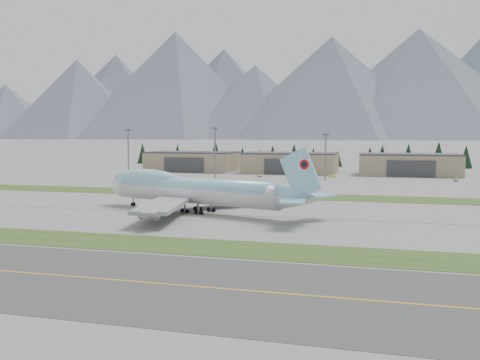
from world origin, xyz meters
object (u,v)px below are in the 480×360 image
(boeing_747_freighter, at_px, (193,190))
(hangar_right, at_px, (410,164))
(hangar_left, at_px, (192,161))
(hangar_center, at_px, (290,163))
(service_vehicle_a, at_px, (260,177))
(service_vehicle_c, at_px, (456,181))
(service_vehicle_b, at_px, (332,177))

(boeing_747_freighter, relative_size, hangar_right, 1.38)
(boeing_747_freighter, distance_m, hangar_right, 158.75)
(hangar_left, height_order, hangar_center, same)
(service_vehicle_a, relative_size, service_vehicle_c, 0.84)
(hangar_left, xyz_separation_m, service_vehicle_b, (79.22, -23.34, -5.39))
(hangar_left, bearing_deg, service_vehicle_b, -16.42)
(boeing_747_freighter, bearing_deg, hangar_center, 108.10)
(boeing_747_freighter, bearing_deg, hangar_right, 85.90)
(service_vehicle_b, bearing_deg, boeing_747_freighter, 166.35)
(boeing_747_freighter, height_order, service_vehicle_b, boeing_747_freighter)
(service_vehicle_c, bearing_deg, service_vehicle_a, -173.63)
(boeing_747_freighter, relative_size, service_vehicle_a, 17.89)
(hangar_left, height_order, hangar_right, same)
(service_vehicle_b, bearing_deg, service_vehicle_c, -99.76)
(boeing_747_freighter, distance_m, service_vehicle_b, 126.22)
(hangar_center, distance_m, hangar_right, 60.00)
(hangar_center, distance_m, service_vehicle_c, 83.92)
(hangar_right, xyz_separation_m, service_vehicle_b, (-35.78, -23.34, -5.39))
(service_vehicle_a, xyz_separation_m, service_vehicle_c, (87.47, 0.69, 0.00))
(boeing_747_freighter, height_order, service_vehicle_c, boeing_747_freighter)
(service_vehicle_a, relative_size, service_vehicle_b, 0.93)
(hangar_left, bearing_deg, service_vehicle_c, -12.67)
(hangar_center, height_order, service_vehicle_c, hangar_center)
(service_vehicle_b, bearing_deg, service_vehicle_a, 99.48)
(boeing_747_freighter, xyz_separation_m, hangar_right, (59.51, 147.17, -0.39))
(service_vehicle_a, xyz_separation_m, service_vehicle_b, (33.48, 7.29, 0.00))
(service_vehicle_b, distance_m, service_vehicle_c, 54.39)
(hangar_center, bearing_deg, service_vehicle_a, -106.82)
(boeing_747_freighter, height_order, hangar_left, boeing_747_freighter)
(hangar_center, relative_size, service_vehicle_b, 12.07)
(hangar_center, xyz_separation_m, service_vehicle_b, (24.22, -23.34, -5.39))
(service_vehicle_b, bearing_deg, hangar_center, 43.25)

